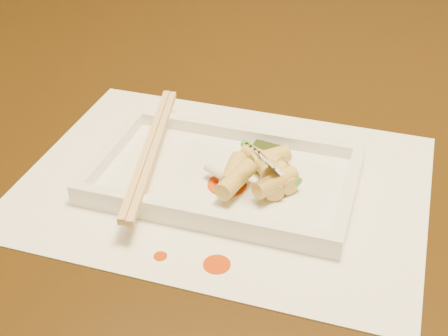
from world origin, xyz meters
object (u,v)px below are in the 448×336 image
(table, at_px, (246,167))
(chopstick_a, at_px, (147,148))
(placemat, at_px, (224,183))
(plate_base, at_px, (224,179))
(fork, at_px, (302,114))

(table, height_order, chopstick_a, chopstick_a)
(placemat, bearing_deg, plate_base, 0.00)
(table, relative_size, chopstick_a, 5.92)
(fork, bearing_deg, placemat, -165.58)
(table, relative_size, plate_base, 5.38)
(plate_base, distance_m, chopstick_a, 0.08)
(fork, bearing_deg, plate_base, -165.58)
(plate_base, bearing_deg, fork, 14.42)
(table, xyz_separation_m, placemat, (0.02, -0.18, 0.10))
(placemat, distance_m, plate_base, 0.00)
(plate_base, distance_m, fork, 0.11)
(placemat, relative_size, chopstick_a, 1.69)
(chopstick_a, relative_size, fork, 1.69)
(placemat, relative_size, plate_base, 1.54)
(chopstick_a, bearing_deg, fork, 6.75)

